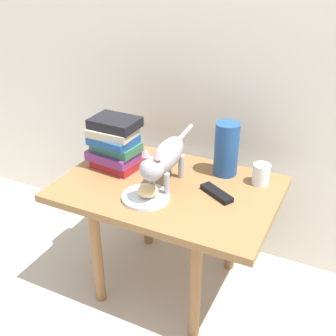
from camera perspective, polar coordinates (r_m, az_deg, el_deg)
The scene contains 10 objects.
ground_plane at distance 2.01m, azimuth 0.00°, elevation -14.97°, with size 6.00×6.00×0.00m, color #B2A899.
back_panel at distance 1.86m, azimuth 5.87°, elevation 19.64°, with size 4.00×0.04×2.20m, color silver.
side_table at distance 1.73m, azimuth 0.00°, elevation -4.23°, with size 0.86×0.58×0.51m.
plate at distance 1.62m, azimuth -2.97°, elevation -3.90°, with size 0.18×0.18×0.01m, color silver.
bread_roll at distance 1.59m, azimuth -2.72°, elevation -3.10°, with size 0.08×0.06×0.05m, color #E0BC7A.
cat at distance 1.62m, azimuth -0.45°, elevation 1.33°, with size 0.11×0.48×0.23m.
book_stack at distance 1.80m, azimuth -7.17°, elevation 3.24°, with size 0.22×0.17×0.22m.
green_vase at distance 1.75m, azimuth 7.83°, elevation 2.54°, with size 0.10×0.10×0.23m, color navy.
candle_jar at distance 1.74m, azimuth 12.35°, elevation -0.94°, with size 0.07×0.07×0.08m.
tv_remote at distance 1.64m, azimuth 6.53°, elevation -3.36°, with size 0.15×0.04×0.02m, color black.
Camera 1 is at (0.64, -1.31, 1.38)m, focal length 45.51 mm.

